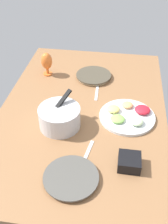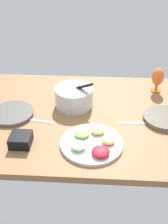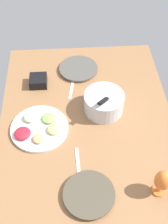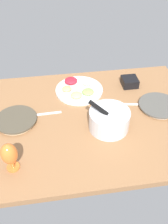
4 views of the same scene
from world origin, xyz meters
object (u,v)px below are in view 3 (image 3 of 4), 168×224
at_px(fruit_platter, 39,128).
at_px(hurricane_glass_orange, 163,181).
at_px(dinner_plate_left, 78,69).
at_px(dinner_plate_right, 89,195).
at_px(mixing_bowl, 104,102).
at_px(square_bowl_black, 38,81).

relative_size(fruit_platter, hurricane_glass_orange, 1.93).
distance_m(dinner_plate_left, dinner_plate_right, 0.93).
height_order(dinner_plate_right, hurricane_glass_orange, hurricane_glass_orange).
height_order(dinner_plate_right, mixing_bowl, mixing_bowl).
xyz_separation_m(mixing_bowl, hurricane_glass_orange, (0.55, 0.22, 0.04)).
bearing_deg(fruit_platter, dinner_plate_right, 31.36).
height_order(mixing_bowl, hurricane_glass_orange, mixing_bowl).
bearing_deg(hurricane_glass_orange, dinner_plate_right, -89.44).
bearing_deg(hurricane_glass_orange, mixing_bowl, -158.58).
height_order(dinner_plate_left, mixing_bowl, mixing_bowl).
distance_m(dinner_plate_left, mixing_bowl, 0.40).
relative_size(dinner_plate_right, fruit_platter, 0.76).
relative_size(dinner_plate_left, dinner_plate_right, 1.04).
distance_m(dinner_plate_left, fruit_platter, 0.56).
relative_size(dinner_plate_left, hurricane_glass_orange, 1.52).
distance_m(fruit_platter, hurricane_glass_orange, 0.75).
bearing_deg(mixing_bowl, fruit_platter, -71.59).
bearing_deg(dinner_plate_left, dinner_plate_right, 0.22).
bearing_deg(fruit_platter, square_bowl_black, -177.78).
bearing_deg(dinner_plate_right, mixing_bowl, 166.69).
bearing_deg(dinner_plate_left, hurricane_glass_orange, 20.85).
height_order(mixing_bowl, fruit_platter, mixing_bowl).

